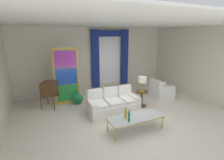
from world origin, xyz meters
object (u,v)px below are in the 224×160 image
object	(u,v)px
stained_glass_divider	(67,78)
peacock_figurine	(78,99)
table_lamp_brass	(142,80)
bottle_blue_decanter	(129,117)
bottle_crystal_tall	(126,114)
vintage_tv	(49,89)
couch_white_long	(112,104)
coffee_table	(135,118)
round_side_table	(142,97)
armchair_white	(161,91)

from	to	relation	value
stained_glass_divider	peacock_figurine	xyz separation A→B (m)	(0.33, -0.35, -0.84)
table_lamp_brass	bottle_blue_decanter	bearing A→B (deg)	-133.34
bottle_crystal_tall	stained_glass_divider	xyz separation A→B (m)	(-1.11, 2.76, 0.51)
bottle_blue_decanter	vintage_tv	world-z (taller)	vintage_tv
couch_white_long	table_lamp_brass	distance (m)	1.43
vintage_tv	peacock_figurine	bearing A→B (deg)	-12.13
bottle_crystal_tall	vintage_tv	world-z (taller)	vintage_tv
vintage_tv	peacock_figurine	size ratio (longest dim) A/B	2.24
bottle_crystal_tall	peacock_figurine	size ratio (longest dim) A/B	0.56
coffee_table	bottle_blue_decanter	world-z (taller)	bottle_blue_decanter
stained_glass_divider	round_side_table	world-z (taller)	stained_glass_divider
armchair_white	stained_glass_divider	size ratio (longest dim) A/B	0.41
bottle_blue_decanter	round_side_table	distance (m)	2.08
stained_glass_divider	table_lamp_brass	size ratio (longest dim) A/B	3.86
bottle_blue_decanter	armchair_white	bearing A→B (deg)	35.74
coffee_table	peacock_figurine	xyz separation A→B (m)	(-1.07, 2.46, -0.16)
couch_white_long	table_lamp_brass	xyz separation A→B (m)	(1.23, -0.01, 0.72)
stained_glass_divider	table_lamp_brass	xyz separation A→B (m)	(2.52, -1.46, -0.03)
bottle_blue_decanter	vintage_tv	xyz separation A→B (m)	(-1.78, 2.84, 0.18)
bottle_blue_decanter	peacock_figurine	distance (m)	2.75
vintage_tv	round_side_table	xyz separation A→B (m)	(3.20, -1.33, -0.37)
coffee_table	vintage_tv	size ratio (longest dim) A/B	1.18
peacock_figurine	bottle_crystal_tall	bearing A→B (deg)	-72.10
vintage_tv	stained_glass_divider	world-z (taller)	stained_glass_divider
bottle_blue_decanter	armchair_white	distance (m)	3.33
vintage_tv	stained_glass_divider	size ratio (longest dim) A/B	0.61
peacock_figurine	table_lamp_brass	world-z (taller)	table_lamp_brass
peacock_figurine	round_side_table	xyz separation A→B (m)	(2.19, -1.11, 0.14)
armchair_white	table_lamp_brass	bearing A→B (deg)	-161.27
couch_white_long	coffee_table	xyz separation A→B (m)	(0.12, -1.36, 0.07)
table_lamp_brass	vintage_tv	bearing A→B (deg)	157.47
stained_glass_divider	peacock_figurine	distance (m)	0.97
bottle_crystal_tall	round_side_table	distance (m)	1.93
armchair_white	table_lamp_brass	xyz separation A→B (m)	(-1.27, -0.43, 0.74)
bottle_blue_decanter	armchair_white	size ratio (longest dim) A/B	0.38
vintage_tv	peacock_figurine	distance (m)	1.15
coffee_table	couch_white_long	bearing A→B (deg)	95.03
coffee_table	peacock_figurine	world-z (taller)	peacock_figurine
round_side_table	bottle_blue_decanter	bearing A→B (deg)	-133.34
bottle_crystal_tall	table_lamp_brass	xyz separation A→B (m)	(1.41, 1.30, 0.48)
coffee_table	peacock_figurine	size ratio (longest dim) A/B	2.64
bottle_crystal_tall	stained_glass_divider	distance (m)	3.02
round_side_table	table_lamp_brass	world-z (taller)	table_lamp_brass
coffee_table	bottle_blue_decanter	distance (m)	0.39
couch_white_long	peacock_figurine	world-z (taller)	couch_white_long
couch_white_long	table_lamp_brass	world-z (taller)	table_lamp_brass
coffee_table	stained_glass_divider	bearing A→B (deg)	116.64
peacock_figurine	bottle_blue_decanter	bearing A→B (deg)	-73.70
armchair_white	round_side_table	size ratio (longest dim) A/B	1.52
vintage_tv	armchair_white	bearing A→B (deg)	-11.33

